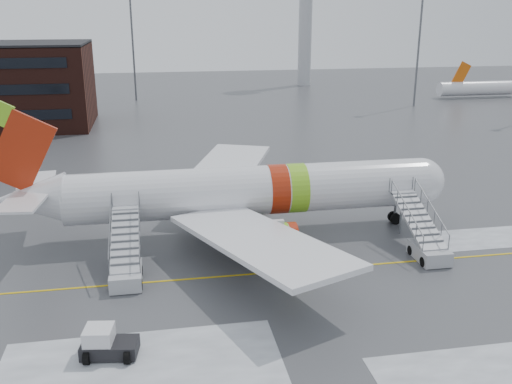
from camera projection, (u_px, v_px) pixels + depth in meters
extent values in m
plane|color=#494C4F|center=(233.00, 269.00, 38.80)|extent=(260.00, 260.00, 0.00)
cylinder|color=white|center=(251.00, 190.00, 44.11)|extent=(28.00, 3.80, 3.80)
sphere|color=white|center=(420.00, 181.00, 46.47)|extent=(3.80, 3.80, 3.80)
cube|color=black|center=(433.00, 175.00, 46.49)|extent=(1.09, 1.60, 0.97)
cone|color=white|center=(29.00, 199.00, 41.28)|extent=(5.20, 3.72, 3.72)
cube|color=#A6240C|center=(21.00, 152.00, 40.17)|extent=(5.27, 0.30, 6.09)
cube|color=white|center=(37.00, 180.00, 43.55)|extent=(3.07, 4.85, 0.18)
cube|color=white|center=(23.00, 202.00, 38.67)|extent=(3.07, 4.85, 0.18)
cube|color=white|center=(225.00, 169.00, 52.09)|extent=(10.72, 15.97, 1.13)
cube|color=white|center=(259.00, 240.00, 36.16)|extent=(10.72, 15.97, 1.13)
cylinder|color=white|center=(247.00, 194.00, 49.67)|extent=(3.40, 2.10, 2.10)
cylinder|color=white|center=(271.00, 239.00, 39.92)|extent=(3.40, 2.10, 2.10)
cylinder|color=#595B60|center=(395.00, 213.00, 46.93)|extent=(0.20, 0.20, 1.80)
cylinder|color=black|center=(394.00, 218.00, 47.07)|extent=(0.90, 0.56, 0.90)
cylinder|color=black|center=(241.00, 217.00, 47.21)|extent=(0.90, 0.56, 0.90)
cylinder|color=black|center=(250.00, 239.00, 42.71)|extent=(0.90, 0.56, 0.90)
cube|color=#A6A7AD|center=(429.00, 252.00, 40.10)|extent=(2.00, 3.20, 1.00)
cube|color=#A6A7AD|center=(418.00, 220.00, 41.56)|extent=(1.90, 5.87, 2.52)
cube|color=#A6A7AD|center=(401.00, 191.00, 44.29)|extent=(1.90, 1.40, 0.15)
cylinder|color=#595B60|center=(401.00, 213.00, 44.44)|extent=(0.16, 0.16, 3.40)
cylinder|color=black|center=(423.00, 262.00, 39.08)|extent=(0.25, 0.70, 0.70)
cylinder|color=black|center=(434.00, 249.00, 41.25)|extent=(0.25, 0.70, 0.70)
cube|color=#B1B3B8|center=(126.00, 276.00, 36.59)|extent=(2.00, 3.20, 1.00)
cube|color=#B1B3B8|center=(125.00, 239.00, 38.04)|extent=(1.90, 5.87, 2.52)
cube|color=#B1B3B8|center=(126.00, 207.00, 40.77)|extent=(1.90, 1.40, 0.15)
cylinder|color=#595B60|center=(128.00, 231.00, 40.92)|extent=(0.16, 0.16, 3.40)
cylinder|color=black|center=(111.00, 287.00, 35.56)|extent=(0.25, 0.70, 0.70)
cylinder|color=black|center=(141.00, 271.00, 37.74)|extent=(0.25, 0.70, 0.70)
cube|color=black|center=(110.00, 348.00, 28.99)|extent=(3.00, 1.90, 0.70)
cube|color=silver|center=(99.00, 336.00, 28.77)|extent=(1.60, 1.60, 0.90)
cube|color=black|center=(98.00, 330.00, 28.66)|extent=(1.38, 1.47, 0.15)
cylinder|color=black|center=(87.00, 358.00, 28.33)|extent=(0.40, 0.74, 0.70)
cylinder|color=black|center=(127.00, 357.00, 28.38)|extent=(0.40, 0.74, 0.70)
cylinder|color=black|center=(94.00, 342.00, 29.67)|extent=(0.40, 0.74, 0.70)
cylinder|color=black|center=(132.00, 341.00, 29.72)|extent=(0.40, 0.74, 0.70)
cylinder|color=#B2B5BA|center=(305.00, 23.00, 128.58)|extent=(3.00, 3.00, 28.00)
cylinder|color=#595B60|center=(418.00, 52.00, 101.02)|extent=(0.36, 0.36, 19.20)
cylinder|color=#595B60|center=(133.00, 50.00, 107.60)|extent=(0.36, 0.36, 19.20)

